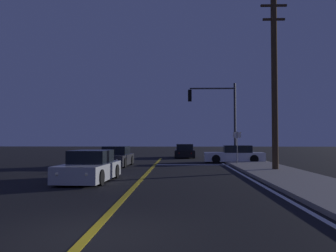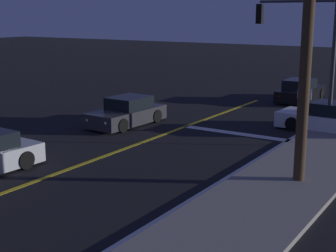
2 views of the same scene
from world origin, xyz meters
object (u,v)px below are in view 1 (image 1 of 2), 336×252
(car_distant_tail_charcoal, at_px, (116,157))
(car_parked_curb_black, at_px, (184,152))
(car_lead_oncoming_silver, at_px, (90,168))
(traffic_signal_near_right, at_px, (219,110))
(street_sign_corner, at_px, (237,142))
(car_following_oncoming_white, at_px, (235,155))
(utility_pole_right, at_px, (274,80))

(car_distant_tail_charcoal, relative_size, car_parked_curb_black, 0.95)
(car_lead_oncoming_silver, bearing_deg, traffic_signal_near_right, -116.80)
(car_parked_curb_black, distance_m, street_sign_corner, 11.02)
(car_following_oncoming_white, bearing_deg, car_distant_tail_charcoal, 116.90)
(car_following_oncoming_white, bearing_deg, car_lead_oncoming_silver, 149.67)
(traffic_signal_near_right, bearing_deg, car_parked_curb_black, -71.55)
(traffic_signal_near_right, bearing_deg, car_lead_oncoming_silver, 60.34)
(car_lead_oncoming_silver, xyz_separation_m, street_sign_corner, (7.92, 9.43, 1.01))
(street_sign_corner, bearing_deg, car_following_oncoming_white, 84.31)
(car_following_oncoming_white, distance_m, traffic_signal_near_right, 3.75)
(car_parked_curb_black, bearing_deg, car_distant_tail_charcoal, -114.51)
(car_distant_tail_charcoal, bearing_deg, car_following_oncoming_white, -153.45)
(car_lead_oncoming_silver, height_order, car_parked_curb_black, same)
(car_distant_tail_charcoal, relative_size, utility_pole_right, 0.42)
(car_distant_tail_charcoal, relative_size, street_sign_corner, 1.80)
(car_lead_oncoming_silver, relative_size, car_parked_curb_black, 1.01)
(car_following_oncoming_white, xyz_separation_m, utility_pole_right, (1.08, -7.77, 4.58))
(car_parked_curb_black, bearing_deg, traffic_signal_near_right, -72.46)
(car_distant_tail_charcoal, xyz_separation_m, car_parked_curb_black, (4.84, 11.09, 0.00))
(car_following_oncoming_white, distance_m, car_parked_curb_black, 8.17)
(car_following_oncoming_white, relative_size, traffic_signal_near_right, 0.76)
(utility_pole_right, bearing_deg, car_parked_curb_black, 108.09)
(car_following_oncoming_white, xyz_separation_m, car_parked_curb_black, (-3.81, 7.22, -0.00))
(car_distant_tail_charcoal, bearing_deg, car_parked_curb_black, -111.09)
(car_lead_oncoming_silver, xyz_separation_m, car_parked_curb_black, (4.43, 19.82, 0.00))
(car_lead_oncoming_silver, xyz_separation_m, traffic_signal_near_right, (6.96, 12.23, 3.50))
(car_distant_tail_charcoal, distance_m, car_parked_curb_black, 12.10)
(car_distant_tail_charcoal, relative_size, car_lead_oncoming_silver, 0.94)
(utility_pole_right, bearing_deg, car_lead_oncoming_silver, -152.61)
(car_distant_tail_charcoal, bearing_deg, street_sign_corner, -172.77)
(traffic_signal_near_right, xyz_separation_m, utility_pole_right, (2.36, -7.40, 1.08))
(utility_pole_right, height_order, street_sign_corner, utility_pole_right)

